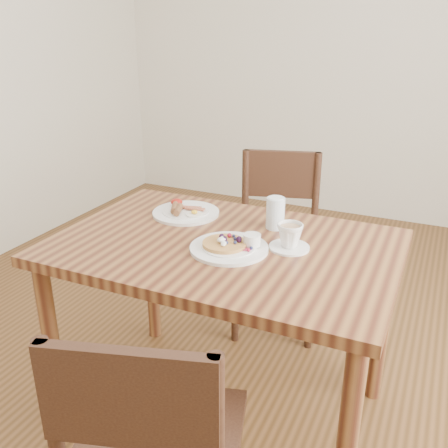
{
  "coord_description": "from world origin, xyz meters",
  "views": [
    {
      "loc": [
        0.67,
        -1.47,
        1.47
      ],
      "look_at": [
        0.0,
        0.0,
        0.82
      ],
      "focal_mm": 40.0,
      "sensor_mm": 36.0,
      "label": 1
    }
  ],
  "objects_px": {
    "chair_near": "(153,447)",
    "chair_far": "(277,233)",
    "dining_table": "(224,267)",
    "teacup_saucer": "(290,237)",
    "water_glass": "(275,213)",
    "breakfast_plate": "(185,212)",
    "pancake_plate": "(230,246)"
  },
  "relations": [
    {
      "from": "dining_table",
      "to": "pancake_plate",
      "type": "bearing_deg",
      "value": -45.8
    },
    {
      "from": "pancake_plate",
      "to": "teacup_saucer",
      "type": "bearing_deg",
      "value": 27.6
    },
    {
      "from": "chair_near",
      "to": "breakfast_plate",
      "type": "height_order",
      "value": "chair_near"
    },
    {
      "from": "chair_near",
      "to": "breakfast_plate",
      "type": "bearing_deg",
      "value": 96.92
    },
    {
      "from": "teacup_saucer",
      "to": "water_glass",
      "type": "bearing_deg",
      "value": 124.44
    },
    {
      "from": "chair_far",
      "to": "breakfast_plate",
      "type": "distance_m",
      "value": 0.65
    },
    {
      "from": "pancake_plate",
      "to": "breakfast_plate",
      "type": "relative_size",
      "value": 1.0
    },
    {
      "from": "chair_near",
      "to": "teacup_saucer",
      "type": "bearing_deg",
      "value": 65.07
    },
    {
      "from": "chair_near",
      "to": "chair_far",
      "type": "bearing_deg",
      "value": 79.85
    },
    {
      "from": "teacup_saucer",
      "to": "breakfast_plate",
      "type": "bearing_deg",
      "value": 163.76
    },
    {
      "from": "breakfast_plate",
      "to": "water_glass",
      "type": "bearing_deg",
      "value": 1.98
    },
    {
      "from": "dining_table",
      "to": "water_glass",
      "type": "distance_m",
      "value": 0.28
    },
    {
      "from": "chair_near",
      "to": "water_glass",
      "type": "height_order",
      "value": "chair_near"
    },
    {
      "from": "chair_far",
      "to": "teacup_saucer",
      "type": "xyz_separation_m",
      "value": [
        0.27,
        -0.69,
        0.3
      ]
    },
    {
      "from": "chair_far",
      "to": "breakfast_plate",
      "type": "bearing_deg",
      "value": 52.58
    },
    {
      "from": "chair_far",
      "to": "teacup_saucer",
      "type": "height_order",
      "value": "chair_far"
    },
    {
      "from": "chair_near",
      "to": "teacup_saucer",
      "type": "xyz_separation_m",
      "value": [
        0.11,
        0.73,
        0.3
      ]
    },
    {
      "from": "dining_table",
      "to": "chair_near",
      "type": "relative_size",
      "value": 1.36
    },
    {
      "from": "dining_table",
      "to": "breakfast_plate",
      "type": "distance_m",
      "value": 0.34
    },
    {
      "from": "chair_far",
      "to": "breakfast_plate",
      "type": "relative_size",
      "value": 3.26
    },
    {
      "from": "chair_far",
      "to": "water_glass",
      "type": "bearing_deg",
      "value": 91.17
    },
    {
      "from": "chair_near",
      "to": "chair_far",
      "type": "relative_size",
      "value": 1.0
    },
    {
      "from": "dining_table",
      "to": "chair_near",
      "type": "distance_m",
      "value": 0.71
    },
    {
      "from": "chair_near",
      "to": "water_glass",
      "type": "xyz_separation_m",
      "value": [
        0.0,
        0.89,
        0.32
      ]
    },
    {
      "from": "chair_near",
      "to": "breakfast_plate",
      "type": "relative_size",
      "value": 3.26
    },
    {
      "from": "chair_near",
      "to": "teacup_saucer",
      "type": "height_order",
      "value": "chair_near"
    },
    {
      "from": "dining_table",
      "to": "teacup_saucer",
      "type": "distance_m",
      "value": 0.27
    },
    {
      "from": "chair_near",
      "to": "teacup_saucer",
      "type": "relative_size",
      "value": 6.29
    },
    {
      "from": "dining_table",
      "to": "chair_far",
      "type": "height_order",
      "value": "chair_far"
    },
    {
      "from": "chair_far",
      "to": "water_glass",
      "type": "distance_m",
      "value": 0.64
    },
    {
      "from": "chair_far",
      "to": "chair_near",
      "type": "bearing_deg",
      "value": 80.83
    },
    {
      "from": "dining_table",
      "to": "water_glass",
      "type": "bearing_deg",
      "value": 59.45
    }
  ]
}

